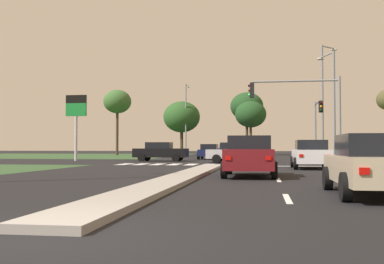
{
  "coord_description": "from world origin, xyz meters",
  "views": [
    {
      "loc": [
        2.96,
        -5.79,
        1.18
      ],
      "look_at": [
        -2.4,
        29.04,
        2.32
      ],
      "focal_mm": 43.22,
      "sensor_mm": 36.0,
      "label": 1
    }
  ],
  "objects_px": {
    "car_navy_fourth": "(209,151)",
    "car_black_fifth": "(161,151)",
    "fuel_price_totem": "(76,113)",
    "treeline_third": "(251,114)",
    "treeline_near": "(117,102)",
    "car_blue_near": "(226,150)",
    "traffic_signal_far_right": "(317,119)",
    "car_maroon_second": "(250,156)",
    "car_silver_third": "(236,152)",
    "traffic_signal_near_right": "(304,104)",
    "street_lamp_third": "(323,97)",
    "street_lamp_fourth": "(186,116)",
    "treeline_second": "(182,117)",
    "pedestrian_at_median": "(234,147)",
    "car_white_seventh": "(311,154)",
    "street_lamp_second": "(332,100)",
    "treeline_fourth": "(247,107)",
    "car_beige_sixth": "(374,164)"
  },
  "relations": [
    {
      "from": "car_white_seventh",
      "to": "treeline_near",
      "type": "xyz_separation_m",
      "value": [
        -23.66,
        39.24,
        6.98
      ]
    },
    {
      "from": "traffic_signal_far_right",
      "to": "treeline_third",
      "type": "height_order",
      "value": "treeline_third"
    },
    {
      "from": "car_navy_fourth",
      "to": "traffic_signal_far_right",
      "type": "height_order",
      "value": "traffic_signal_far_right"
    },
    {
      "from": "traffic_signal_far_right",
      "to": "street_lamp_second",
      "type": "relative_size",
      "value": 0.64
    },
    {
      "from": "car_white_seventh",
      "to": "traffic_signal_near_right",
      "type": "relative_size",
      "value": 0.76
    },
    {
      "from": "traffic_signal_near_right",
      "to": "pedestrian_at_median",
      "type": "relative_size",
      "value": 3.16
    },
    {
      "from": "car_navy_fourth",
      "to": "pedestrian_at_median",
      "type": "xyz_separation_m",
      "value": [
        2.2,
        3.86,
        0.48
      ]
    },
    {
      "from": "car_white_seventh",
      "to": "treeline_third",
      "type": "distance_m",
      "value": 40.72
    },
    {
      "from": "car_navy_fourth",
      "to": "traffic_signal_far_right",
      "type": "xyz_separation_m",
      "value": [
        9.78,
        -3.7,
        2.84
      ]
    },
    {
      "from": "car_maroon_second",
      "to": "fuel_price_totem",
      "type": "bearing_deg",
      "value": 128.99
    },
    {
      "from": "car_navy_fourth",
      "to": "treeline_near",
      "type": "height_order",
      "value": "treeline_near"
    },
    {
      "from": "car_maroon_second",
      "to": "treeline_fourth",
      "type": "xyz_separation_m",
      "value": [
        -1.79,
        49.3,
        6.29
      ]
    },
    {
      "from": "car_navy_fourth",
      "to": "traffic_signal_near_right",
      "type": "height_order",
      "value": "traffic_signal_near_right"
    },
    {
      "from": "traffic_signal_far_right",
      "to": "treeline_fourth",
      "type": "bearing_deg",
      "value": 104.38
    },
    {
      "from": "fuel_price_totem",
      "to": "treeline_third",
      "type": "bearing_deg",
      "value": 63.69
    },
    {
      "from": "traffic_signal_near_right",
      "to": "street_lamp_second",
      "type": "height_order",
      "value": "street_lamp_second"
    },
    {
      "from": "car_silver_third",
      "to": "treeline_second",
      "type": "xyz_separation_m",
      "value": [
        -10.09,
        33.84,
        4.9
      ]
    },
    {
      "from": "pedestrian_at_median",
      "to": "treeline_third",
      "type": "bearing_deg",
      "value": -40.8
    },
    {
      "from": "car_beige_sixth",
      "to": "car_maroon_second",
      "type": "bearing_deg",
      "value": 114.5
    },
    {
      "from": "traffic_signal_near_right",
      "to": "treeline_second",
      "type": "height_order",
      "value": "treeline_second"
    },
    {
      "from": "street_lamp_third",
      "to": "treeline_near",
      "type": "xyz_separation_m",
      "value": [
        -26.35,
        23.56,
        2.19
      ]
    },
    {
      "from": "car_navy_fourth",
      "to": "car_black_fifth",
      "type": "relative_size",
      "value": 0.93
    },
    {
      "from": "traffic_signal_far_right",
      "to": "treeline_second",
      "type": "relative_size",
      "value": 0.65
    },
    {
      "from": "car_beige_sixth",
      "to": "traffic_signal_near_right",
      "type": "distance_m",
      "value": 17.79
    },
    {
      "from": "car_beige_sixth",
      "to": "street_lamp_fourth",
      "type": "bearing_deg",
      "value": 104.11
    },
    {
      "from": "car_maroon_second",
      "to": "traffic_signal_near_right",
      "type": "xyz_separation_m",
      "value": [
        3.06,
        10.61,
        3.05
      ]
    },
    {
      "from": "car_maroon_second",
      "to": "car_beige_sixth",
      "type": "xyz_separation_m",
      "value": [
        3.15,
        -6.91,
        -0.06
      ]
    },
    {
      "from": "treeline_near",
      "to": "car_white_seventh",
      "type": "bearing_deg",
      "value": -58.91
    },
    {
      "from": "street_lamp_third",
      "to": "car_beige_sixth",
      "type": "bearing_deg",
      "value": -95.02
    },
    {
      "from": "fuel_price_totem",
      "to": "treeline_fourth",
      "type": "height_order",
      "value": "treeline_fourth"
    },
    {
      "from": "treeline_third",
      "to": "treeline_near",
      "type": "bearing_deg",
      "value": -177.22
    },
    {
      "from": "car_black_fifth",
      "to": "fuel_price_totem",
      "type": "distance_m",
      "value": 8.05
    },
    {
      "from": "car_navy_fourth",
      "to": "treeline_second",
      "type": "relative_size",
      "value": 0.52
    },
    {
      "from": "car_maroon_second",
      "to": "car_silver_third",
      "type": "height_order",
      "value": "car_maroon_second"
    },
    {
      "from": "treeline_second",
      "to": "treeline_near",
      "type": "bearing_deg",
      "value": -161.49
    },
    {
      "from": "traffic_signal_near_right",
      "to": "street_lamp_third",
      "type": "xyz_separation_m",
      "value": [
        2.71,
        12.31,
        1.72
      ]
    },
    {
      "from": "street_lamp_third",
      "to": "pedestrian_at_median",
      "type": "xyz_separation_m",
      "value": [
        -8.2,
        6.84,
        -4.36
      ]
    },
    {
      "from": "treeline_second",
      "to": "traffic_signal_near_right",
      "type": "bearing_deg",
      "value": -69.45
    },
    {
      "from": "street_lamp_third",
      "to": "street_lamp_fourth",
      "type": "distance_m",
      "value": 29.57
    },
    {
      "from": "car_silver_third",
      "to": "street_lamp_third",
      "type": "distance_m",
      "value": 11.3
    },
    {
      "from": "car_navy_fourth",
      "to": "treeline_near",
      "type": "relative_size",
      "value": 0.43
    },
    {
      "from": "car_black_fifth",
      "to": "treeline_near",
      "type": "xyz_separation_m",
      "value": [
        -12.62,
        27.29,
        6.97
      ]
    },
    {
      "from": "car_silver_third",
      "to": "traffic_signal_near_right",
      "type": "bearing_deg",
      "value": 41.6
    },
    {
      "from": "treeline_near",
      "to": "treeline_third",
      "type": "xyz_separation_m",
      "value": [
        19.39,
        0.94,
        -1.97
      ]
    },
    {
      "from": "traffic_signal_near_right",
      "to": "car_maroon_second",
      "type": "bearing_deg",
      "value": -106.08
    },
    {
      "from": "street_lamp_fourth",
      "to": "treeline_near",
      "type": "bearing_deg",
      "value": -173.78
    },
    {
      "from": "car_navy_fourth",
      "to": "treeline_third",
      "type": "relative_size",
      "value": 0.54
    },
    {
      "from": "pedestrian_at_median",
      "to": "treeline_fourth",
      "type": "height_order",
      "value": "treeline_fourth"
    },
    {
      "from": "treeline_fourth",
      "to": "traffic_signal_far_right",
      "type": "bearing_deg",
      "value": -75.62
    },
    {
      "from": "car_blue_near",
      "to": "traffic_signal_far_right",
      "type": "relative_size",
      "value": 0.87
    }
  ]
}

